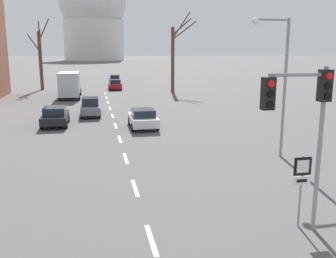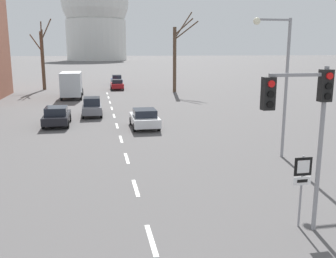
{
  "view_description": "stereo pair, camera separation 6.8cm",
  "coord_description": "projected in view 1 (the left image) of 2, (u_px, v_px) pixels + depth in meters",
  "views": [
    {
      "loc": [
        -1.56,
        -3.1,
        5.69
      ],
      "look_at": [
        0.55,
        7.43,
        3.43
      ],
      "focal_mm": 40.0,
      "sensor_mm": 36.0,
      "label": 1
    },
    {
      "loc": [
        -1.49,
        -3.11,
        5.69
      ],
      "look_at": [
        0.55,
        7.43,
        3.43
      ],
      "focal_mm": 40.0,
      "sensor_mm": 36.0,
      "label": 2
    }
  ],
  "objects": [
    {
      "name": "lane_stripe_1",
      "position": [
        151.0,
        240.0,
        11.46
      ],
      "size": [
        0.16,
        2.0,
        0.01
      ],
      "primitive_type": "cube",
      "color": "silver",
      "rests_on": "ground_plane"
    },
    {
      "name": "lane_stripe_2",
      "position": [
        135.0,
        188.0,
        15.77
      ],
      "size": [
        0.16,
        2.0,
        0.01
      ],
      "primitive_type": "cube",
      "color": "silver",
      "rests_on": "ground_plane"
    },
    {
      "name": "lane_stripe_3",
      "position": [
        126.0,
        158.0,
        20.09
      ],
      "size": [
        0.16,
        2.0,
        0.01
      ],
      "primitive_type": "cube",
      "color": "silver",
      "rests_on": "ground_plane"
    },
    {
      "name": "lane_stripe_4",
      "position": [
        120.0,
        139.0,
        24.41
      ],
      "size": [
        0.16,
        2.0,
        0.01
      ],
      "primitive_type": "cube",
      "color": "silver",
      "rests_on": "ground_plane"
    },
    {
      "name": "lane_stripe_5",
      "position": [
        116.0,
        126.0,
        28.73
      ],
      "size": [
        0.16,
        2.0,
        0.01
      ],
      "primitive_type": "cube",
      "color": "silver",
      "rests_on": "ground_plane"
    },
    {
      "name": "lane_stripe_6",
      "position": [
        112.0,
        116.0,
        33.04
      ],
      "size": [
        0.16,
        2.0,
        0.01
      ],
      "primitive_type": "cube",
      "color": "silver",
      "rests_on": "ground_plane"
    },
    {
      "name": "lane_stripe_7",
      "position": [
        110.0,
        108.0,
        37.36
      ],
      "size": [
        0.16,
        2.0,
        0.01
      ],
      "primitive_type": "cube",
      "color": "silver",
      "rests_on": "ground_plane"
    },
    {
      "name": "lane_stripe_8",
      "position": [
        108.0,
        102.0,
        41.68
      ],
      "size": [
        0.16,
        2.0,
        0.01
      ],
      "primitive_type": "cube",
      "color": "silver",
      "rests_on": "ground_plane"
    },
    {
      "name": "lane_stripe_9",
      "position": [
        107.0,
        97.0,
        46.0
      ],
      "size": [
        0.16,
        2.0,
        0.01
      ],
      "primitive_type": "cube",
      "color": "silver",
      "rests_on": "ground_plane"
    },
    {
      "name": "lane_stripe_10",
      "position": [
        105.0,
        93.0,
        50.32
      ],
      "size": [
        0.16,
        2.0,
        0.01
      ],
      "primitive_type": "cube",
      "color": "silver",
      "rests_on": "ground_plane"
    },
    {
      "name": "traffic_signal_near_right",
      "position": [
        304.0,
        109.0,
        11.22
      ],
      "size": [
        2.18,
        0.34,
        5.24
      ],
      "color": "gray",
      "rests_on": "ground_plane"
    },
    {
      "name": "route_sign_post",
      "position": [
        302.0,
        179.0,
        12.01
      ],
      "size": [
        0.6,
        0.08,
        2.42
      ],
      "color": "gray",
      "rests_on": "ground_plane"
    },
    {
      "name": "street_lamp_right",
      "position": [
        279.0,
        73.0,
        19.44
      ],
      "size": [
        2.07,
        0.36,
        7.29
      ],
      "color": "gray",
      "rests_on": "ground_plane"
    },
    {
      "name": "sedan_near_left",
      "position": [
        90.0,
        107.0,
        32.84
      ],
      "size": [
        1.71,
        4.08,
        1.66
      ],
      "color": "slate",
      "rests_on": "ground_plane"
    },
    {
      "name": "sedan_near_right",
      "position": [
        115.0,
        84.0,
        55.09
      ],
      "size": [
        1.83,
        4.06,
        1.49
      ],
      "color": "maroon",
      "rests_on": "ground_plane"
    },
    {
      "name": "sedan_mid_centre",
      "position": [
        115.0,
        80.0,
        63.47
      ],
      "size": [
        1.82,
        4.4,
        1.6
      ],
      "color": "navy",
      "rests_on": "ground_plane"
    },
    {
      "name": "sedan_far_left",
      "position": [
        143.0,
        118.0,
        27.83
      ],
      "size": [
        1.97,
        4.06,
        1.44
      ],
      "color": "silver",
      "rests_on": "ground_plane"
    },
    {
      "name": "sedan_far_right",
      "position": [
        55.0,
        116.0,
        28.72
      ],
      "size": [
        1.94,
        4.24,
        1.46
      ],
      "color": "black",
      "rests_on": "ground_plane"
    },
    {
      "name": "delivery_truck",
      "position": [
        70.0,
        84.0,
        45.16
      ],
      "size": [
        2.44,
        7.2,
        3.14
      ],
      "color": "#333842",
      "rests_on": "ground_plane"
    },
    {
      "name": "bare_tree_left_near",
      "position": [
        40.0,
        57.0,
        53.98
      ],
      "size": [
        3.31,
        4.17,
        10.17
      ],
      "color": "brown",
      "rests_on": "ground_plane"
    },
    {
      "name": "bare_tree_right_near",
      "position": [
        174.0,
        55.0,
        51.04
      ],
      "size": [
        3.22,
        3.64,
        10.94
      ],
      "color": "brown",
      "rests_on": "ground_plane"
    },
    {
      "name": "capitol_dome",
      "position": [
        93.0,
        14.0,
        209.75
      ],
      "size": [
        37.36,
        37.36,
        52.77
      ],
      "color": "silver",
      "rests_on": "ground_plane"
    }
  ]
}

